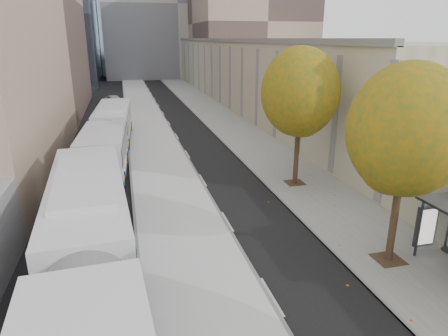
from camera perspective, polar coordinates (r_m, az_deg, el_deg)
name	(u,v)px	position (r m, az deg, el deg)	size (l,w,h in m)	color
bus_platform	(152,139)	(34.85, -10.22, 4.03)	(4.25, 150.00, 0.15)	silver
sidewalk	(242,135)	(36.24, 2.53, 4.78)	(4.75, 150.00, 0.08)	gray
building_tan	(258,67)	(66.51, 4.93, 14.24)	(18.00, 92.00, 8.00)	tan
building_far_block	(172,7)	(95.77, -7.43, 21.90)	(30.00, 18.00, 30.00)	#A29F95
tree_c	(407,130)	(15.53, 24.67, 4.90)	(4.20, 4.20, 7.28)	#2F2316
tree_d	(300,92)	(23.08, 10.82, 10.58)	(4.40, 4.40, 7.60)	#2F2316
bus_near	(88,272)	(12.91, -18.84, -13.91)	(3.86, 19.03, 3.15)	silver
bus_far	(110,133)	(31.06, -15.96, 4.83)	(3.52, 17.82, 2.95)	silver
distant_car	(114,101)	(53.62, -15.41, 9.24)	(1.70, 4.23, 1.44)	silver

